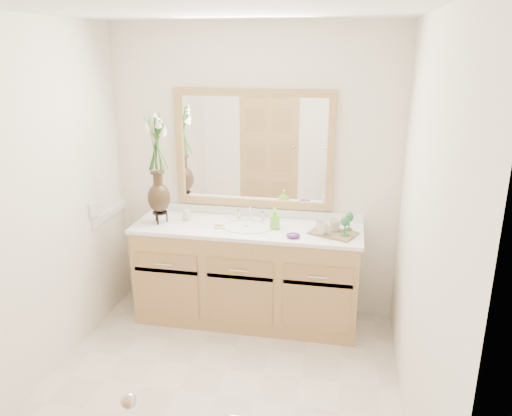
% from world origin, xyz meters
% --- Properties ---
extents(floor, '(2.60, 2.60, 0.00)m').
position_xyz_m(floor, '(0.00, 0.00, 0.00)').
color(floor, beige).
rests_on(floor, ground).
extents(ceiling, '(2.40, 2.60, 0.02)m').
position_xyz_m(ceiling, '(0.00, 0.00, 2.40)').
color(ceiling, white).
rests_on(ceiling, wall_back).
extents(wall_back, '(2.40, 0.02, 2.40)m').
position_xyz_m(wall_back, '(0.00, 1.30, 1.20)').
color(wall_back, white).
rests_on(wall_back, floor).
extents(wall_front, '(2.40, 0.02, 2.40)m').
position_xyz_m(wall_front, '(0.00, -1.30, 1.20)').
color(wall_front, white).
rests_on(wall_front, floor).
extents(wall_left, '(0.02, 2.60, 2.40)m').
position_xyz_m(wall_left, '(-1.20, 0.00, 1.20)').
color(wall_left, white).
rests_on(wall_left, floor).
extents(wall_right, '(0.02, 2.60, 2.40)m').
position_xyz_m(wall_right, '(1.20, 0.00, 1.20)').
color(wall_right, white).
rests_on(wall_right, floor).
extents(vanity, '(1.80, 0.55, 0.80)m').
position_xyz_m(vanity, '(0.00, 1.01, 0.40)').
color(vanity, tan).
rests_on(vanity, floor).
extents(counter, '(1.84, 0.57, 0.03)m').
position_xyz_m(counter, '(0.00, 1.01, 0.82)').
color(counter, white).
rests_on(counter, vanity).
extents(sink, '(0.38, 0.34, 0.23)m').
position_xyz_m(sink, '(0.00, 1.00, 0.78)').
color(sink, white).
rests_on(sink, counter).
extents(mirror, '(1.32, 0.04, 0.97)m').
position_xyz_m(mirror, '(0.00, 1.28, 1.41)').
color(mirror, white).
rests_on(mirror, wall_back).
extents(switch_plate, '(0.02, 0.12, 0.12)m').
position_xyz_m(switch_plate, '(-1.19, 0.76, 0.98)').
color(switch_plate, white).
rests_on(switch_plate, wall_left).
extents(door, '(0.80, 0.03, 2.00)m').
position_xyz_m(door, '(-0.30, -1.29, 1.00)').
color(door, tan).
rests_on(door, floor).
extents(flower_vase, '(0.22, 0.22, 0.89)m').
position_xyz_m(flower_vase, '(-0.72, 0.97, 1.43)').
color(flower_vase, black).
rests_on(flower_vase, counter).
extents(tumbler, '(0.07, 0.07, 0.08)m').
position_xyz_m(tumbler, '(-0.52, 1.07, 0.87)').
color(tumbler, beige).
rests_on(tumbler, counter).
extents(soap_dish, '(0.10, 0.10, 0.03)m').
position_xyz_m(soap_dish, '(-0.21, 0.95, 0.84)').
color(soap_dish, beige).
rests_on(soap_dish, counter).
extents(soap_bottle, '(0.08, 0.08, 0.15)m').
position_xyz_m(soap_bottle, '(0.22, 1.02, 0.90)').
color(soap_bottle, '#73DA33').
rests_on(soap_bottle, counter).
extents(purple_dish, '(0.12, 0.10, 0.04)m').
position_xyz_m(purple_dish, '(0.39, 0.84, 0.85)').
color(purple_dish, '#4F236A').
rests_on(purple_dish, counter).
extents(tray, '(0.40, 0.34, 0.02)m').
position_xyz_m(tray, '(0.69, 0.97, 0.84)').
color(tray, brown).
rests_on(tray, counter).
extents(mug_left, '(0.12, 0.11, 0.10)m').
position_xyz_m(mug_left, '(0.60, 0.92, 0.90)').
color(mug_left, beige).
rests_on(mug_left, tray).
extents(mug_right, '(0.12, 0.11, 0.10)m').
position_xyz_m(mug_right, '(0.70, 1.00, 0.90)').
color(mug_right, beige).
rests_on(mug_right, tray).
extents(goblet_front, '(0.07, 0.07, 0.15)m').
position_xyz_m(goblet_front, '(0.78, 0.92, 0.95)').
color(goblet_front, '#236933').
rests_on(goblet_front, tray).
extents(goblet_back, '(0.06, 0.06, 0.14)m').
position_xyz_m(goblet_back, '(0.80, 1.05, 0.94)').
color(goblet_back, '#236933').
rests_on(goblet_back, tray).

